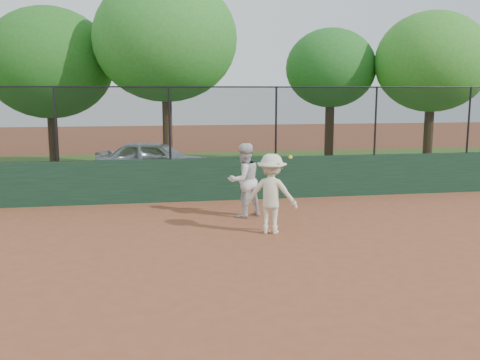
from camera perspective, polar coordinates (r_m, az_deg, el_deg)
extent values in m
plane|color=brown|center=(9.40, -2.54, -9.57)|extent=(80.00, 80.00, 0.00)
cube|color=#193724|center=(15.06, -5.48, 0.00)|extent=(26.00, 0.20, 1.20)
cube|color=#33581B|center=(21.07, -6.72, 1.04)|extent=(36.00, 12.00, 0.01)
imported|color=silver|center=(18.86, -9.00, 2.12)|extent=(4.36, 2.67, 1.39)
imported|color=silver|center=(13.07, 0.43, -0.02)|extent=(1.09, 1.00, 1.82)
imported|color=beige|center=(11.56, 3.38, -1.49)|extent=(1.29, 1.04, 1.74)
sphere|color=#D4EB34|center=(11.14, 5.41, 2.44)|extent=(0.08, 0.08, 0.08)
cube|color=black|center=(14.88, -5.58, 6.09)|extent=(26.00, 0.02, 2.00)
cylinder|color=black|center=(14.86, -5.64, 9.86)|extent=(26.00, 0.04, 0.04)
cylinder|color=black|center=(15.03, -19.07, 5.65)|extent=(0.06, 0.06, 2.00)
cylinder|color=black|center=(14.85, -7.51, 6.05)|extent=(0.06, 0.06, 2.00)
cylinder|color=black|center=(15.28, 3.87, 6.20)|extent=(0.06, 0.06, 2.00)
cylinder|color=black|center=(16.25, 14.26, 6.12)|extent=(0.06, 0.06, 2.00)
cylinder|color=black|center=(17.68, 23.22, 5.90)|extent=(0.06, 0.06, 2.00)
cylinder|color=#402716|center=(21.39, -19.26, 3.75)|extent=(0.36, 0.36, 2.26)
ellipsoid|color=#215B1A|center=(21.33, -19.70, 11.67)|extent=(4.72, 4.29, 4.08)
cylinder|color=#4C321B|center=(19.56, -7.72, 4.65)|extent=(0.36, 0.36, 2.91)
ellipsoid|color=#2B7324|center=(19.58, -7.95, 14.66)|extent=(5.08, 4.62, 4.39)
cylinder|color=#3B2613|center=(21.91, 9.49, 4.69)|extent=(0.36, 0.36, 2.58)
ellipsoid|color=#205C1D|center=(21.86, 9.68, 11.70)|extent=(3.59, 3.27, 3.10)
cylinder|color=#402B17|center=(21.94, 19.41, 4.14)|extent=(0.36, 0.36, 2.47)
ellipsoid|color=#307621|center=(21.89, 19.84, 11.77)|extent=(4.36, 3.97, 3.77)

